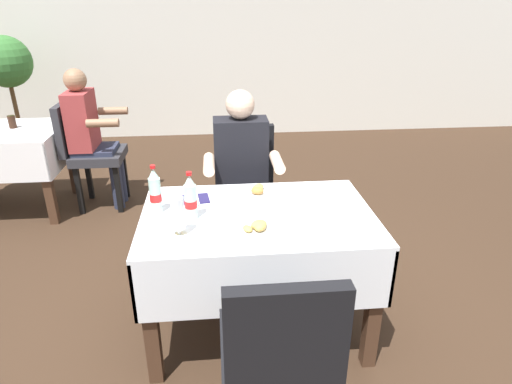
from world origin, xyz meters
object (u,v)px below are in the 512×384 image
at_px(potted_plant_corner, 8,72).
at_px(plate_far_diner, 257,193).
at_px(beer_glass_left, 178,215).
at_px(background_chair_right, 87,149).
at_px(cola_bottle_secondary, 191,198).
at_px(background_dining_table, 8,151).
at_px(chair_near_camera_side, 278,353).
at_px(main_dining_table, 258,241).
at_px(plate_near_camera, 258,228).
at_px(napkin_cutlery_set, 194,199).
at_px(background_table_tumbler, 12,122).
at_px(chair_far_diner_seat, 247,188).
at_px(cola_bottle_primary, 155,192).
at_px(background_patron, 90,132).
at_px(seated_diner_far, 242,173).

bearing_deg(potted_plant_corner, plate_far_diner, -50.74).
bearing_deg(beer_glass_left, background_chair_right, 115.66).
relative_size(cola_bottle_secondary, background_dining_table, 0.27).
xyz_separation_m(chair_near_camera_side, cola_bottle_secondary, (-0.35, 0.78, 0.31)).
bearing_deg(main_dining_table, plate_near_camera, -95.26).
xyz_separation_m(napkin_cutlery_set, background_table_tumbler, (-1.63, 1.66, 0.05)).
relative_size(background_dining_table, potted_plant_corner, 0.67).
distance_m(chair_far_diner_seat, chair_near_camera_side, 1.60).
xyz_separation_m(plate_far_diner, beer_glass_left, (-0.42, -0.42, 0.09)).
relative_size(plate_near_camera, cola_bottle_secondary, 0.90).
distance_m(chair_near_camera_side, cola_bottle_primary, 1.06).
bearing_deg(background_dining_table, chair_far_diner_seat, -26.24).
relative_size(main_dining_table, background_chair_right, 1.27).
distance_m(main_dining_table, background_patron, 2.24).
bearing_deg(cola_bottle_primary, seated_diner_far, 51.75).
height_order(chair_far_diner_seat, potted_plant_corner, potted_plant_corner).
distance_m(plate_far_diner, background_patron, 2.06).
relative_size(cola_bottle_secondary, potted_plant_corner, 0.18).
relative_size(plate_far_diner, background_dining_table, 0.26).
bearing_deg(background_patron, chair_far_diner_seat, -37.51).
relative_size(beer_glass_left, napkin_cutlery_set, 1.01).
bearing_deg(background_dining_table, plate_far_diner, -37.53).
relative_size(background_chair_right, background_patron, 0.77).
xyz_separation_m(seated_diner_far, beer_glass_left, (-0.36, -0.88, 0.14)).
distance_m(background_dining_table, background_chair_right, 0.68).
bearing_deg(background_table_tumbler, chair_near_camera_side, -53.45).
height_order(cola_bottle_primary, potted_plant_corner, potted_plant_corner).
relative_size(cola_bottle_secondary, background_table_tumbler, 2.34).
bearing_deg(beer_glass_left, chair_near_camera_side, -56.75).
bearing_deg(chair_near_camera_side, potted_plant_corner, 121.58).
bearing_deg(cola_bottle_secondary, chair_near_camera_side, -66.00).
xyz_separation_m(seated_diner_far, background_table_tumbler, (-1.93, 1.17, 0.09)).
relative_size(plate_far_diner, background_chair_right, 0.25).
distance_m(plate_near_camera, napkin_cutlery_set, 0.51).
height_order(plate_far_diner, background_table_tumbler, background_table_tumbler).
bearing_deg(napkin_cutlery_set, seated_diner_far, 58.11).
bearing_deg(background_patron, chair_near_camera_side, -63.32).
bearing_deg(cola_bottle_primary, background_chair_right, 115.37).
bearing_deg(main_dining_table, chair_near_camera_side, -90.00).
xyz_separation_m(napkin_cutlery_set, background_dining_table, (-1.70, 1.60, -0.19)).
xyz_separation_m(chair_near_camera_side, background_patron, (-1.31, 2.61, 0.16)).
bearing_deg(chair_near_camera_side, background_chair_right, 117.53).
xyz_separation_m(seated_diner_far, napkin_cutlery_set, (-0.30, -0.49, 0.04)).
xyz_separation_m(main_dining_table, plate_far_diner, (0.02, 0.23, 0.19)).
bearing_deg(background_table_tumbler, potted_plant_corner, 111.73).
xyz_separation_m(plate_far_diner, background_dining_table, (-2.06, 1.58, -0.20)).
distance_m(seated_diner_far, background_dining_table, 2.29).
distance_m(plate_near_camera, potted_plant_corner, 4.45).
xyz_separation_m(main_dining_table, background_dining_table, (-2.04, 1.81, -0.02)).
height_order(beer_glass_left, cola_bottle_secondary, cola_bottle_secondary).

